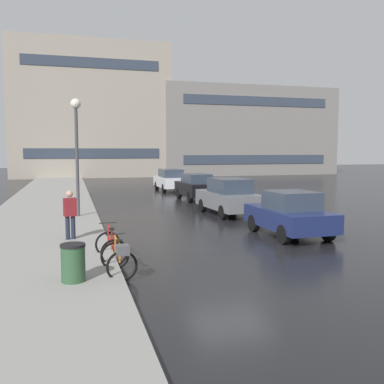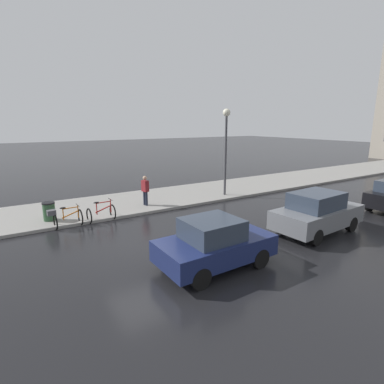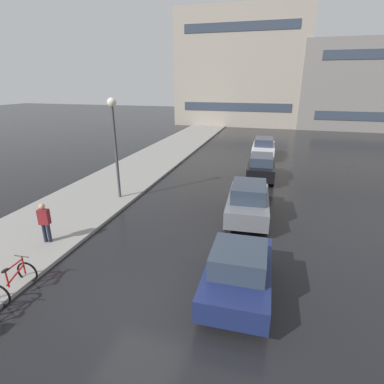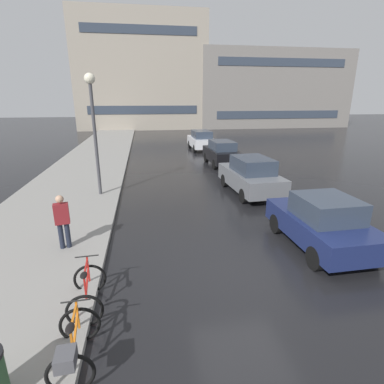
% 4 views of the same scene
% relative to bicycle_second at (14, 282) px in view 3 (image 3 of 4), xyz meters
% --- Properties ---
extents(ground_plane, '(140.00, 140.00, 0.00)m').
position_rel_bicycle_second_xyz_m(ground_plane, '(3.71, 0.51, -0.41)').
color(ground_plane, black).
extents(sidewalk_kerb, '(4.80, 60.00, 0.14)m').
position_rel_bicycle_second_xyz_m(sidewalk_kerb, '(-2.29, 10.51, -0.34)').
color(sidewalk_kerb, gray).
rests_on(sidewalk_kerb, ground).
extents(bicycle_second, '(0.81, 1.23, 1.01)m').
position_rel_bicycle_second_xyz_m(bicycle_second, '(0.00, 0.00, 0.00)').
color(bicycle_second, black).
rests_on(bicycle_second, ground).
extents(car_navy, '(1.96, 3.75, 1.62)m').
position_rel_bicycle_second_xyz_m(car_navy, '(6.47, 1.80, 0.39)').
color(car_navy, navy).
rests_on(car_navy, ground).
extents(car_grey, '(2.08, 4.26, 1.74)m').
position_rel_bicycle_second_xyz_m(car_grey, '(6.20, 7.29, 0.46)').
color(car_grey, slate).
rests_on(car_grey, ground).
extents(car_black, '(1.82, 3.84, 1.64)m').
position_rel_bicycle_second_xyz_m(car_black, '(6.41, 13.58, 0.43)').
color(car_black, black).
rests_on(car_black, ground).
extents(car_white, '(1.87, 4.02, 1.67)m').
position_rel_bicycle_second_xyz_m(car_white, '(6.23, 19.87, 0.44)').
color(car_white, silver).
rests_on(car_white, ground).
extents(pedestrian, '(0.44, 0.32, 1.75)m').
position_rel_bicycle_second_xyz_m(pedestrian, '(-1.08, 2.69, 0.59)').
color(pedestrian, '#1E2333').
rests_on(pedestrian, ground).
extents(streetlamp, '(0.45, 0.45, 5.33)m').
position_rel_bicycle_second_xyz_m(streetlamp, '(-0.75, 7.86, 3.32)').
color(streetlamp, '#424247').
rests_on(streetlamp, ground).
extents(building_facade_main, '(17.94, 8.00, 15.38)m').
position_rel_bicycle_second_xyz_m(building_facade_main, '(1.44, 41.00, 7.28)').
color(building_facade_main, '#9E9384').
rests_on(building_facade_main, ground).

